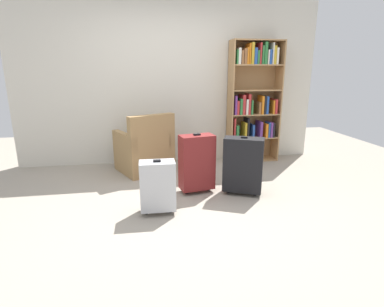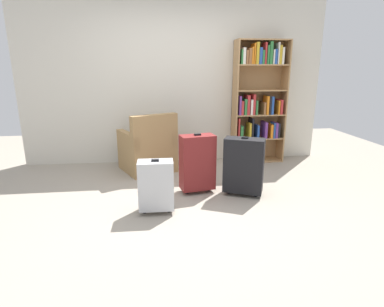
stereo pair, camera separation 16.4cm
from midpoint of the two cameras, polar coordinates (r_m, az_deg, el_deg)
The scene contains 8 objects.
ground_plane at distance 3.58m, azimuth -2.03°, elevation -9.69°, with size 8.59×8.59×0.00m, color #9E9384.
back_wall at distance 5.14m, azimuth -5.06°, elevation 12.92°, with size 4.91×0.10×2.60m, color beige.
bookshelf at distance 5.22m, azimuth 10.46°, elevation 10.27°, with size 0.84×0.33×1.97m.
armchair at distance 4.72m, azimuth -9.73°, elevation 0.43°, with size 0.93×0.93×0.90m.
mug at distance 4.91m, azimuth -2.34°, elevation -2.03°, with size 0.12×0.08×0.10m.
suitcase_dark_red at distance 3.83m, azimuth -0.32°, elevation -1.66°, with size 0.46×0.30×0.76m.
suitcase_silver at distance 3.32m, azimuth -7.81°, elevation -5.97°, with size 0.38×0.22×0.61m.
suitcase_black at distance 3.81m, azimuth 8.26°, elevation -2.09°, with size 0.52×0.40×0.74m.
Camera 1 is at (-0.50, -3.21, 1.52)m, focal length 28.68 mm.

